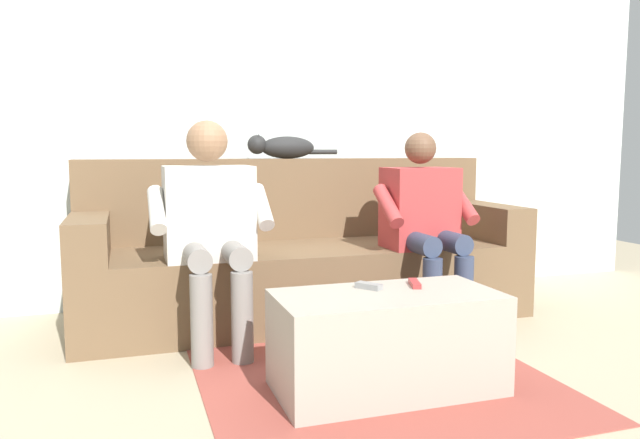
{
  "coord_description": "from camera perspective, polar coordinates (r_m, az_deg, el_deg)",
  "views": [
    {
      "loc": [
        0.97,
        3.18,
        0.96
      ],
      "look_at": [
        0.0,
        0.18,
        0.59
      ],
      "focal_mm": 34.07,
      "sensor_mm": 36.0,
      "label": 1
    }
  ],
  "objects": [
    {
      "name": "ground_plane",
      "position": [
        2.92,
        2.58,
        -12.55
      ],
      "size": [
        8.0,
        8.0,
        0.0
      ],
      "primitive_type": "plane",
      "color": "tan"
    },
    {
      "name": "back_wall",
      "position": [
        3.96,
        -3.73,
        11.45
      ],
      "size": [
        5.43,
        0.06,
        2.59
      ],
      "primitive_type": "cube",
      "color": "silver",
      "rests_on": "ground"
    },
    {
      "name": "couch",
      "position": [
        3.54,
        -1.71,
        -3.88
      ],
      "size": [
        2.5,
        0.84,
        0.9
      ],
      "color": "brown",
      "rests_on": "ground"
    },
    {
      "name": "remote_gray",
      "position": [
        2.48,
        4.6,
        -6.24
      ],
      "size": [
        0.1,
        0.12,
        0.02
      ],
      "primitive_type": "cube",
      "rotation": [
        0.0,
        0.0,
        2.19
      ],
      "color": "gray",
      "rests_on": "coffee_table"
    },
    {
      "name": "floor_rug",
      "position": [
        2.66,
        4.86,
        -14.4
      ],
      "size": [
        1.43,
        1.45,
        0.01
      ],
      "primitive_type": "cube",
      "color": "#9E473D",
      "rests_on": "ground"
    },
    {
      "name": "remote_red",
      "position": [
        2.56,
        8.88,
        -5.95
      ],
      "size": [
        0.07,
        0.14,
        0.02
      ],
      "primitive_type": "cube",
      "rotation": [
        0.0,
        0.0,
        1.27
      ],
      "color": "#B73333",
      "rests_on": "coffee_table"
    },
    {
      "name": "person_right_seated",
      "position": [
        3.0,
        -10.27,
        0.05
      ],
      "size": [
        0.58,
        0.58,
        1.1
      ],
      "color": "beige",
      "rests_on": "ground"
    },
    {
      "name": "coffee_table",
      "position": [
        2.47,
        6.27,
        -11.35
      ],
      "size": [
        0.88,
        0.45,
        0.4
      ],
      "color": "#A89E8E",
      "rests_on": "ground"
    },
    {
      "name": "person_left_seated",
      "position": [
        3.34,
        9.77,
        0.24
      ],
      "size": [
        0.52,
        0.52,
        1.05
      ],
      "color": "#B23838",
      "rests_on": "ground"
    },
    {
      "name": "cat_on_backrest",
      "position": [
        3.72,
        -3.55,
        6.82
      ],
      "size": [
        0.56,
        0.14,
        0.15
      ],
      "color": "black",
      "rests_on": "couch"
    }
  ]
}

